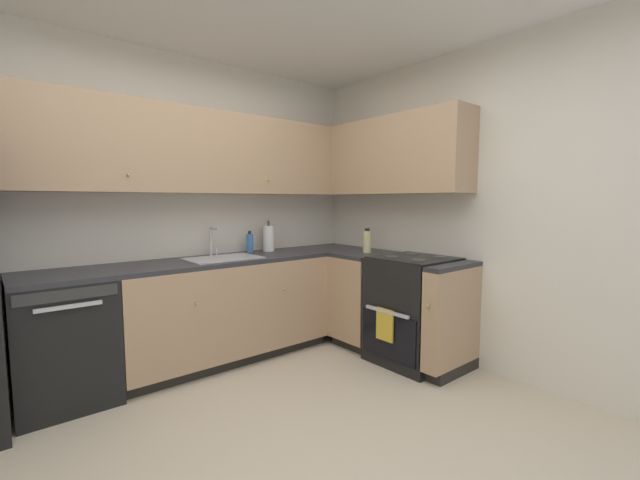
{
  "coord_description": "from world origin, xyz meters",
  "views": [
    {
      "loc": [
        -1.14,
        -1.65,
        1.36
      ],
      "look_at": [
        1.01,
        0.95,
        1.04
      ],
      "focal_mm": 22.86,
      "sensor_mm": 36.0,
      "label": 1
    }
  ],
  "objects_px": {
    "dishwasher": "(64,341)",
    "paper_towel_roll": "(269,238)",
    "oven_range": "(414,309)",
    "oil_bottle": "(367,241)",
    "soap_bottle": "(250,243)"
  },
  "relations": [
    {
      "from": "dishwasher",
      "to": "oil_bottle",
      "type": "relative_size",
      "value": 3.73
    },
    {
      "from": "dishwasher",
      "to": "soap_bottle",
      "type": "height_order",
      "value": "soap_bottle"
    },
    {
      "from": "oven_range",
      "to": "oil_bottle",
      "type": "relative_size",
      "value": 4.54
    },
    {
      "from": "oven_range",
      "to": "soap_bottle",
      "type": "height_order",
      "value": "soap_bottle"
    },
    {
      "from": "dishwasher",
      "to": "paper_towel_roll",
      "type": "relative_size",
      "value": 2.78
    },
    {
      "from": "soap_bottle",
      "to": "oil_bottle",
      "type": "height_order",
      "value": "oil_bottle"
    },
    {
      "from": "oil_bottle",
      "to": "dishwasher",
      "type": "bearing_deg",
      "value": 167.79
    },
    {
      "from": "oven_range",
      "to": "soap_bottle",
      "type": "distance_m",
      "value": 1.59
    },
    {
      "from": "oil_bottle",
      "to": "paper_towel_roll",
      "type": "bearing_deg",
      "value": 133.96
    },
    {
      "from": "dishwasher",
      "to": "paper_towel_roll",
      "type": "height_order",
      "value": "paper_towel_roll"
    },
    {
      "from": "paper_towel_roll",
      "to": "oil_bottle",
      "type": "height_order",
      "value": "paper_towel_roll"
    },
    {
      "from": "oven_range",
      "to": "oil_bottle",
      "type": "xyz_separation_m",
      "value": [
        -0.02,
        0.54,
        0.54
      ]
    },
    {
      "from": "soap_bottle",
      "to": "oil_bottle",
      "type": "relative_size",
      "value": 0.9
    },
    {
      "from": "paper_towel_roll",
      "to": "dishwasher",
      "type": "bearing_deg",
      "value": -174.7
    },
    {
      "from": "dishwasher",
      "to": "oil_bottle",
      "type": "height_order",
      "value": "oil_bottle"
    }
  ]
}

